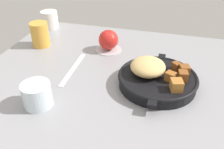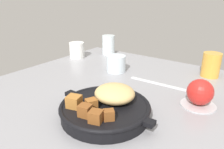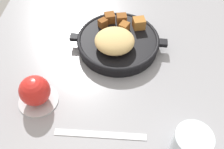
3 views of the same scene
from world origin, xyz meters
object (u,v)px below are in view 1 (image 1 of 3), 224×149
cast_iron_skillet (157,77)px  butter_knife (73,69)px  juice_glass_amber (40,34)px  water_glass_short (37,95)px  ceramic_mug_white (50,20)px  red_apple (108,40)px

cast_iron_skillet → butter_knife: cast_iron_skillet is taller
juice_glass_amber → butter_knife: bearing=-125.2°
butter_knife → water_glass_short: size_ratio=2.67×
cast_iron_skillet → juice_glass_amber: 50.01cm
cast_iron_skillet → water_glass_short: size_ratio=3.56×
ceramic_mug_white → water_glass_short: bearing=-156.3°
water_glass_short → juice_glass_amber: juice_glass_amber is taller
red_apple → ceramic_mug_white: size_ratio=0.98×
ceramic_mug_white → water_glass_short: 55.86cm
water_glass_short → juice_glass_amber: size_ratio=0.84×
red_apple → water_glass_short: red_apple is taller
red_apple → juice_glass_amber: size_ratio=0.79×
water_glass_short → ceramic_mug_white: bearing=23.7°
cast_iron_skillet → juice_glass_amber: bearing=72.1°
butter_knife → juice_glass_amber: size_ratio=2.24×
juice_glass_amber → water_glass_short: bearing=-152.5°
red_apple → cast_iron_skillet: bearing=-132.1°
ceramic_mug_white → red_apple: bearing=-114.5°
red_apple → ceramic_mug_white: bearing=65.5°
red_apple → juice_glass_amber: juice_glass_amber is taller
cast_iron_skillet → juice_glass_amber: (15.34, 47.56, 1.94)cm
red_apple → juice_glass_amber: bearing=96.6°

